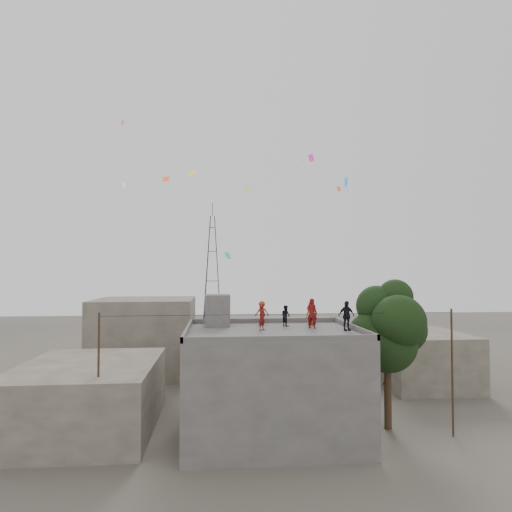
% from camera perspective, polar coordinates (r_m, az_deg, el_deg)
% --- Properties ---
extents(ground, '(140.00, 140.00, 0.00)m').
position_cam_1_polar(ground, '(27.04, 2.16, -22.86)').
color(ground, '#4A453D').
rests_on(ground, ground).
extents(main_building, '(10.00, 8.00, 6.10)m').
position_cam_1_polar(main_building, '(26.11, 2.16, -16.59)').
color(main_building, '#524F4C').
rests_on(main_building, ground).
extents(parapet, '(10.00, 8.00, 0.30)m').
position_cam_1_polar(parapet, '(25.49, 2.15, -9.61)').
color(parapet, '#524F4C').
rests_on(parapet, main_building).
extents(stair_head_box, '(1.60, 1.80, 2.00)m').
position_cam_1_polar(stair_head_box, '(27.78, -5.16, -7.21)').
color(stair_head_box, '#524F4C').
rests_on(stair_head_box, main_building).
extents(neighbor_west, '(8.00, 10.00, 4.00)m').
position_cam_1_polar(neighbor_west, '(29.18, -21.43, -17.02)').
color(neighbor_west, '#575045').
rests_on(neighbor_west, ground).
extents(neighbor_north, '(12.00, 9.00, 5.00)m').
position_cam_1_polar(neighbor_north, '(40.05, 2.46, -12.25)').
color(neighbor_north, '#524F4C').
rests_on(neighbor_north, ground).
extents(neighbor_northwest, '(9.00, 8.00, 7.00)m').
position_cam_1_polar(neighbor_northwest, '(42.07, -14.63, -10.31)').
color(neighbor_northwest, '#575045').
rests_on(neighbor_northwest, ground).
extents(neighbor_east, '(7.00, 8.00, 4.40)m').
position_cam_1_polar(neighbor_east, '(39.76, 21.14, -12.63)').
color(neighbor_east, '#575045').
rests_on(neighbor_east, ground).
extents(tree, '(4.90, 4.60, 9.10)m').
position_cam_1_polar(tree, '(27.97, 17.33, -9.15)').
color(tree, black).
rests_on(tree, ground).
extents(utility_line, '(20.12, 0.62, 7.40)m').
position_cam_1_polar(utility_line, '(24.79, 3.72, -15.53)').
color(utility_line, black).
rests_on(utility_line, ground).
extents(transmission_tower, '(2.97, 2.97, 20.01)m').
position_cam_1_polar(transmission_tower, '(65.07, -5.85, -2.48)').
color(transmission_tower, black).
rests_on(transmission_tower, ground).
extents(person_red_adult, '(0.80, 0.73, 1.84)m').
position_cam_1_polar(person_red_adult, '(26.70, 7.46, -7.59)').
color(person_red_adult, maroon).
rests_on(person_red_adult, main_building).
extents(person_orange_child, '(0.87, 0.87, 1.53)m').
position_cam_1_polar(person_orange_child, '(28.17, 7.42, -7.61)').
color(person_orange_child, '#9C3A11').
rests_on(person_orange_child, main_building).
extents(person_dark_child, '(0.74, 0.80, 1.33)m').
position_cam_1_polar(person_dark_child, '(27.61, 3.99, -7.94)').
color(person_dark_child, black).
rests_on(person_dark_child, main_building).
extents(person_dark_adult, '(1.10, 0.63, 1.76)m').
position_cam_1_polar(person_dark_adult, '(26.04, 11.97, -7.79)').
color(person_dark_adult, black).
rests_on(person_dark_adult, main_building).
extents(person_orange_adult, '(1.03, 0.67, 1.50)m').
position_cam_1_polar(person_orange_adult, '(28.75, 0.79, -7.54)').
color(person_orange_adult, '#A43412').
rests_on(person_orange_adult, main_building).
extents(person_red_child, '(0.63, 0.64, 1.49)m').
position_cam_1_polar(person_red_child, '(25.72, 0.81, -8.21)').
color(person_red_child, maroon).
rests_on(person_red_child, main_building).
extents(kites, '(17.71, 17.62, 10.38)m').
position_cam_1_polar(kites, '(33.19, -0.56, 9.96)').
color(kites, '#F9591A').
rests_on(kites, ground).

